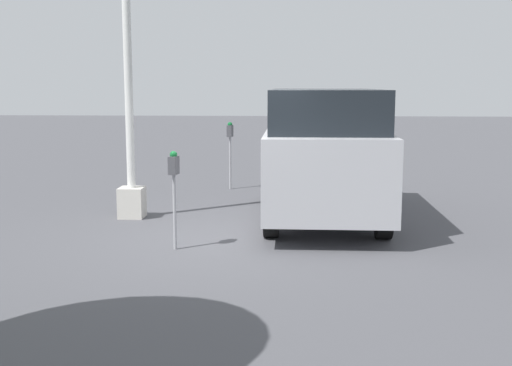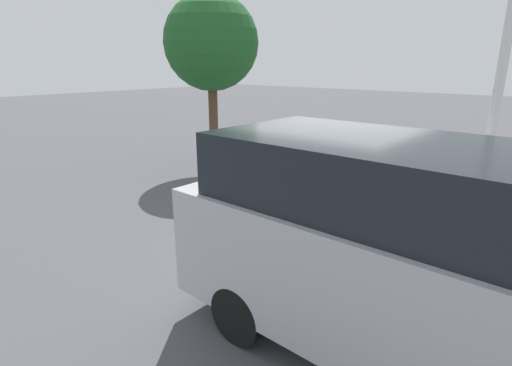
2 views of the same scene
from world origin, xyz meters
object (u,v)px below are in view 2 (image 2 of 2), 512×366
(parking_meter_near, at_px, (325,178))
(parked_van, at_px, (413,253))
(lamp_post, at_px, (492,128))
(street_tree, at_px, (211,43))

(parking_meter_near, xyz_separation_m, parked_van, (2.34, -2.25, 0.17))
(parking_meter_near, bearing_deg, lamp_post, 36.88)
(lamp_post, relative_size, parked_van, 1.31)
(parking_meter_near, relative_size, parked_van, 0.29)
(street_tree, bearing_deg, parking_meter_near, -22.13)
(parking_meter_near, bearing_deg, street_tree, 166.43)
(lamp_post, relative_size, street_tree, 1.33)
(parked_van, relative_size, street_tree, 1.01)
(street_tree, bearing_deg, parked_van, -30.23)
(parked_van, bearing_deg, street_tree, 149.67)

